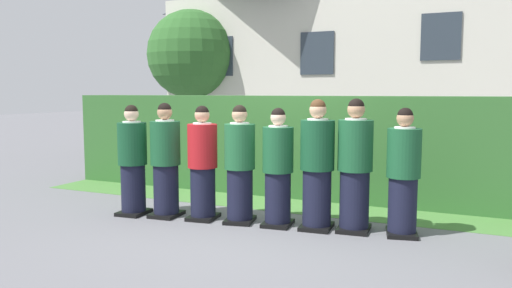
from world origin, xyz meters
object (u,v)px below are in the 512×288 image
student_front_row_5 (317,168)px  student_front_row_0 (133,163)px  student_front_row_6 (355,168)px  student_in_red_blazer (203,166)px  student_front_row_7 (403,175)px  student_front_row_3 (240,167)px  student_front_row_4 (278,170)px  student_front_row_1 (166,163)px

student_front_row_5 → student_front_row_0: bearing=-172.2°
student_front_row_6 → student_front_row_5: bearing=-168.3°
student_in_red_blazer → student_front_row_6: student_front_row_6 is taller
student_front_row_5 → student_front_row_7: bearing=7.6°
student_front_row_0 → student_front_row_3: size_ratio=0.99×
student_front_row_5 → student_front_row_4: bearing=-172.3°
student_front_row_4 → student_front_row_7: student_front_row_7 is taller
student_front_row_3 → student_front_row_5: (1.02, 0.12, 0.04)m
student_front_row_0 → student_front_row_5: 2.60m
student_front_row_6 → student_front_row_1: bearing=-172.1°
student_in_red_blazer → student_front_row_5: student_front_row_5 is taller
student_front_row_3 → student_front_row_4: (0.52, 0.05, -0.02)m
student_front_row_1 → student_front_row_3: bearing=7.5°
student_front_row_0 → student_front_row_6: bearing=8.4°
student_front_row_5 → student_front_row_6: bearing=11.7°
student_front_row_1 → student_front_row_5: student_front_row_5 is taller
student_front_row_4 → student_front_row_5: 0.51m
student_in_red_blazer → student_front_row_3: size_ratio=0.99×
student_front_row_4 → student_front_row_6: size_ratio=0.93×
student_in_red_blazer → student_front_row_3: bearing=6.6°
student_front_row_3 → student_front_row_6: bearing=8.2°
student_front_row_7 → student_front_row_0: bearing=-172.3°
student_front_row_1 → student_front_row_4: size_ratio=1.03×
student_front_row_4 → student_front_row_6: 0.97m
student_front_row_1 → student_front_row_0: bearing=-169.0°
student_front_row_7 → student_front_row_3: bearing=-172.9°
student_front_row_4 → student_front_row_6: (0.96, 0.16, 0.06)m
student_front_row_1 → student_front_row_5: bearing=7.1°
student_front_row_1 → student_front_row_7: size_ratio=1.02×
student_front_row_1 → student_front_row_5: (2.09, 0.26, 0.03)m
student_in_red_blazer → student_front_row_5: size_ratio=0.94×
student_front_row_3 → student_front_row_7: 2.07m
student_front_row_1 → student_in_red_blazer: size_ratio=1.02×
student_front_row_1 → student_front_row_7: student_front_row_1 is taller
student_front_row_1 → student_in_red_blazer: 0.55m
student_in_red_blazer → student_front_row_7: bearing=7.0°
student_front_row_0 → student_front_row_6: size_ratio=0.94×
student_front_row_1 → student_front_row_7: (3.12, 0.39, -0.02)m
student_front_row_6 → student_in_red_blazer: bearing=-172.3°
student_front_row_0 → student_front_row_5: bearing=7.8°
student_front_row_4 → student_front_row_7: bearing=7.6°
student_front_row_3 → student_front_row_4: size_ratio=1.02×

